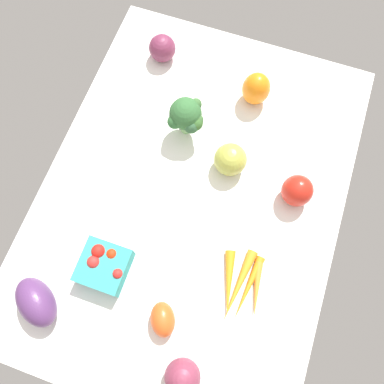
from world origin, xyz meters
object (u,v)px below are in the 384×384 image
(bell_pepper_orange, at_px, (256,89))
(roma_tomato, at_px, (163,319))
(carrot_bunch, at_px, (241,286))
(heirloom_tomato_green, at_px, (230,159))
(red_onion_near_basket, at_px, (162,48))
(berry_basket, at_px, (104,265))
(eggplant, at_px, (36,302))
(broccoli_head, at_px, (187,116))
(bell_pepper_red, at_px, (297,191))
(red_onion_center, at_px, (182,377))

(bell_pepper_orange, distance_m, roma_tomato, 0.64)
(bell_pepper_orange, distance_m, carrot_bunch, 0.52)
(heirloom_tomato_green, bearing_deg, red_onion_near_basket, -133.06)
(berry_basket, bearing_deg, red_onion_near_basket, -172.40)
(bell_pepper_orange, bearing_deg, red_onion_near_basket, -99.64)
(bell_pepper_orange, height_order, berry_basket, bell_pepper_orange)
(heirloom_tomato_green, bearing_deg, eggplant, -33.18)
(bell_pepper_orange, relative_size, broccoli_head, 0.79)
(roma_tomato, distance_m, bell_pepper_red, 0.45)
(red_onion_near_basket, relative_size, carrot_bunch, 0.43)
(berry_basket, bearing_deg, roma_tomato, 68.54)
(bell_pepper_orange, relative_size, red_onion_center, 1.27)
(broccoli_head, xyz_separation_m, bell_pepper_red, (0.09, 0.32, -0.04))
(berry_basket, xyz_separation_m, carrot_bunch, (-0.06, 0.32, -0.02))
(berry_basket, xyz_separation_m, bell_pepper_red, (-0.32, 0.38, 0.02))
(eggplant, bearing_deg, heirloom_tomato_green, -88.08)
(bell_pepper_orange, bearing_deg, broccoli_head, -42.40)
(roma_tomato, xyz_separation_m, carrot_bunch, (-0.13, 0.15, -0.02))
(berry_basket, height_order, red_onion_center, red_onion_center)
(berry_basket, bearing_deg, broccoli_head, 171.14)
(eggplant, bearing_deg, red_onion_center, -150.73)
(berry_basket, relative_size, bell_pepper_red, 1.24)
(broccoli_head, bearing_deg, red_onion_center, 18.39)
(bell_pepper_orange, bearing_deg, berry_basket, -20.02)
(bell_pepper_red, relative_size, eggplant, 0.72)
(red_onion_center, bearing_deg, heirloom_tomato_green, -174.12)
(red_onion_near_basket, distance_m, roma_tomato, 0.73)
(red_onion_center, bearing_deg, berry_basket, -122.73)
(red_onion_near_basket, relative_size, bell_pepper_red, 0.86)
(broccoli_head, xyz_separation_m, berry_basket, (0.41, -0.06, -0.05))
(red_onion_near_basket, bearing_deg, roma_tomato, 20.50)
(heirloom_tomato_green, relative_size, red_onion_center, 1.08)
(bell_pepper_red, bearing_deg, carrot_bunch, -13.40)
(roma_tomato, relative_size, bell_pepper_red, 0.88)
(broccoli_head, distance_m, bell_pepper_red, 0.33)
(bell_pepper_orange, relative_size, bell_pepper_red, 1.12)
(broccoli_head, distance_m, carrot_bunch, 0.44)
(red_onion_center, relative_size, bell_pepper_red, 0.88)
(red_onion_center, relative_size, roma_tomato, 1.00)
(bell_pepper_orange, bearing_deg, carrot_bunch, 12.77)
(red_onion_center, bearing_deg, red_onion_near_basket, -156.61)
(berry_basket, distance_m, eggplant, 0.17)
(red_onion_near_basket, xyz_separation_m, eggplant, (0.75, -0.03, 0.00))
(roma_tomato, bearing_deg, bell_pepper_red, -57.09)
(carrot_bunch, bearing_deg, eggplant, -66.27)
(bell_pepper_orange, distance_m, red_onion_center, 0.74)
(berry_basket, bearing_deg, bell_pepper_red, 130.18)
(red_onion_center, height_order, carrot_bunch, red_onion_center)
(red_onion_center, relative_size, eggplant, 0.64)
(bell_pepper_red, bearing_deg, red_onion_near_basket, -122.16)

